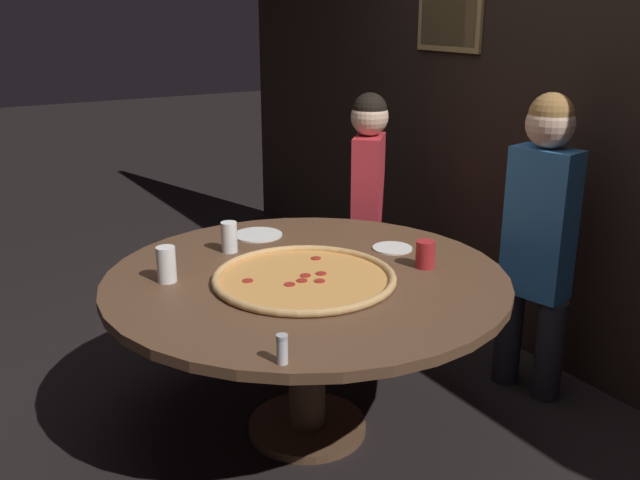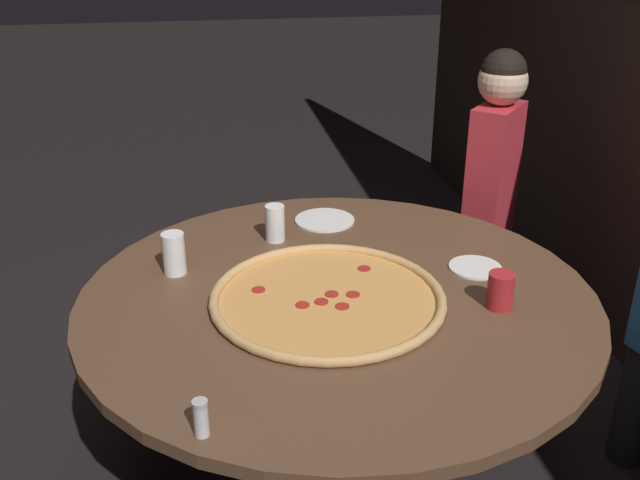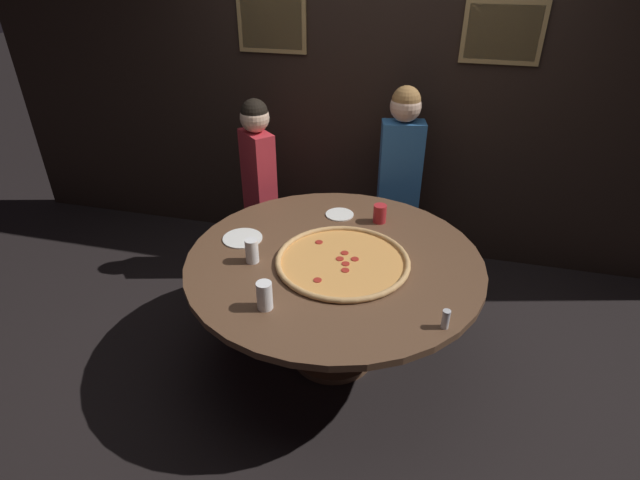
# 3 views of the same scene
# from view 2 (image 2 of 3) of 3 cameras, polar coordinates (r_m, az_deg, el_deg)

# --- Properties ---
(ground_plane) EXTENTS (24.00, 24.00, 0.00)m
(ground_plane) POSITION_cam_2_polar(r_m,az_deg,el_deg) (2.75, 1.23, -17.78)
(ground_plane) COLOR black
(dining_table) EXTENTS (1.67, 1.67, 0.74)m
(dining_table) POSITION_cam_2_polar(r_m,az_deg,el_deg) (2.37, 1.37, -6.72)
(dining_table) COLOR brown
(dining_table) RESTS_ON ground_plane
(giant_pizza) EXTENTS (0.75, 0.75, 0.03)m
(giant_pizza) POSITION_cam_2_polar(r_m,az_deg,el_deg) (2.25, 0.61, -4.64)
(giant_pizza) COLOR #E0994C
(giant_pizza) RESTS_ON dining_table
(drink_cup_centre_back) EXTENTS (0.08, 0.08, 0.12)m
(drink_cup_centre_back) POSITION_cam_2_polar(r_m,az_deg,el_deg) (2.27, 14.24, -3.95)
(drink_cup_centre_back) COLOR #B22328
(drink_cup_centre_back) RESTS_ON dining_table
(drink_cup_by_shaker) EXTENTS (0.08, 0.08, 0.15)m
(drink_cup_by_shaker) POSITION_cam_2_polar(r_m,az_deg,el_deg) (2.44, -11.61, -1.07)
(drink_cup_by_shaker) COLOR white
(drink_cup_by_shaker) RESTS_ON dining_table
(drink_cup_far_left) EXTENTS (0.07, 0.07, 0.14)m
(drink_cup_far_left) POSITION_cam_2_polar(r_m,az_deg,el_deg) (2.64, -3.62, 1.35)
(drink_cup_far_left) COLOR white
(drink_cup_far_left) RESTS_ON dining_table
(white_plate_right_side) EXTENTS (0.24, 0.24, 0.01)m
(white_plate_right_side) POSITION_cam_2_polar(r_m,az_deg,el_deg) (2.83, 0.38, 1.61)
(white_plate_right_side) COLOR white
(white_plate_right_side) RESTS_ON dining_table
(white_plate_left_side) EXTENTS (0.18, 0.18, 0.01)m
(white_plate_left_side) POSITION_cam_2_polar(r_m,az_deg,el_deg) (2.51, 12.31, -2.16)
(white_plate_left_side) COLOR white
(white_plate_left_side) RESTS_ON dining_table
(condiment_shaker) EXTENTS (0.04, 0.04, 0.10)m
(condiment_shaker) POSITION_cam_2_polar(r_m,az_deg,el_deg) (1.73, -9.50, -13.85)
(condiment_shaker) COLOR silver
(condiment_shaker) RESTS_ON dining_table
(diner_side_left) EXTENTS (0.33, 0.32, 1.36)m
(diner_side_left) POSITION_cam_2_polar(r_m,az_deg,el_deg) (3.20, 13.56, 4.22)
(diner_side_left) COLOR #232328
(diner_side_left) RESTS_ON ground_plane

